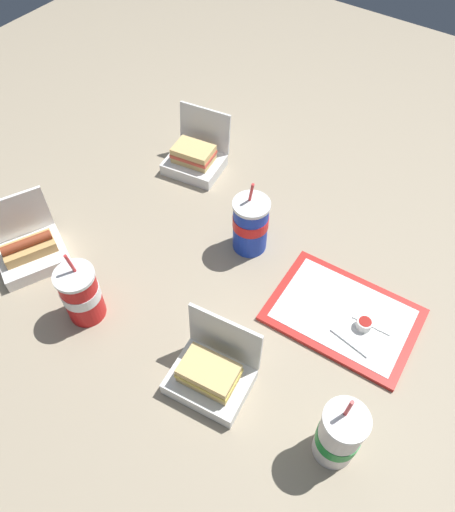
% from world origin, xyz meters
% --- Properties ---
extents(ground_plane, '(3.20, 3.20, 0.00)m').
position_xyz_m(ground_plane, '(0.00, 0.00, 0.00)').
color(ground_plane, gray).
extents(food_tray, '(0.38, 0.28, 0.01)m').
position_xyz_m(food_tray, '(-0.35, -0.03, 0.01)').
color(food_tray, red).
rests_on(food_tray, ground_plane).
extents(ketchup_cup, '(0.04, 0.04, 0.02)m').
position_xyz_m(ketchup_cup, '(-0.41, -0.02, 0.03)').
color(ketchup_cup, white).
rests_on(ketchup_cup, food_tray).
extents(napkin_stack, '(0.11, 0.11, 0.00)m').
position_xyz_m(napkin_stack, '(-0.42, -0.08, 0.02)').
color(napkin_stack, white).
rests_on(napkin_stack, food_tray).
extents(plastic_fork, '(0.11, 0.03, 0.00)m').
position_xyz_m(plastic_fork, '(-0.40, 0.04, 0.02)').
color(plastic_fork, white).
rests_on(plastic_fork, food_tray).
extents(clamshell_sandwich_corner, '(0.20, 0.19, 0.18)m').
position_xyz_m(clamshell_sandwich_corner, '(0.31, -0.26, 0.04)').
color(clamshell_sandwich_corner, white).
rests_on(clamshell_sandwich_corner, ground_plane).
extents(clamshell_sandwich_center, '(0.20, 0.18, 0.18)m').
position_xyz_m(clamshell_sandwich_center, '(-0.18, 0.32, 0.04)').
color(clamshell_sandwich_center, white).
rests_on(clamshell_sandwich_center, ground_plane).
extents(clamshell_hotdog_left, '(0.22, 0.23, 0.19)m').
position_xyz_m(clamshell_hotdog_left, '(0.45, 0.31, 0.04)').
color(clamshell_hotdog_left, white).
rests_on(clamshell_hotdog_left, ground_plane).
extents(soda_cup_right, '(0.10, 0.10, 0.23)m').
position_xyz_m(soda_cup_right, '(0.20, 0.35, 0.09)').
color(soda_cup_right, red).
rests_on(soda_cup_right, ground_plane).
extents(soda_cup_left, '(0.10, 0.10, 0.23)m').
position_xyz_m(soda_cup_left, '(-0.02, -0.09, 0.09)').
color(soda_cup_left, '#1938B7').
rests_on(soda_cup_left, ground_plane).
extents(soda_cup_back, '(0.09, 0.09, 0.24)m').
position_xyz_m(soda_cup_back, '(-0.48, 0.29, 0.09)').
color(soda_cup_back, white).
rests_on(soda_cup_back, ground_plane).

